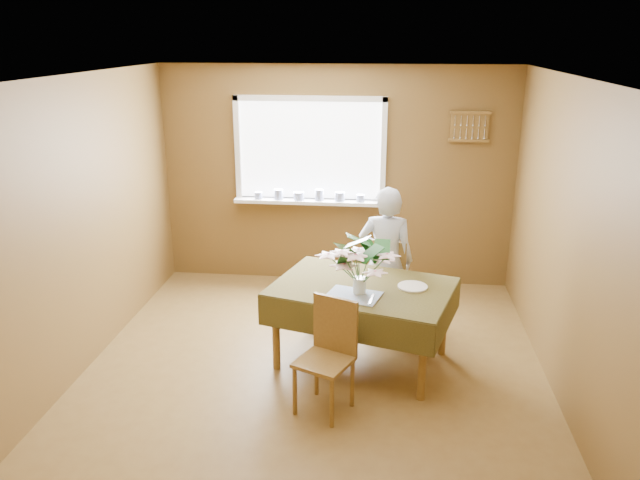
# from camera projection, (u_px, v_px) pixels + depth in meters

# --- Properties ---
(floor) EXTENTS (4.50, 4.50, 0.00)m
(floor) POSITION_uv_depth(u_px,v_px,m) (313.00, 375.00, 5.39)
(floor) COLOR brown
(floor) RESTS_ON ground
(ceiling) EXTENTS (4.50, 4.50, 0.00)m
(ceiling) POSITION_uv_depth(u_px,v_px,m) (312.00, 77.00, 4.60)
(ceiling) COLOR white
(ceiling) RESTS_ON wall_back
(wall_back) EXTENTS (4.00, 0.00, 4.00)m
(wall_back) POSITION_uv_depth(u_px,v_px,m) (336.00, 177.00, 7.12)
(wall_back) COLOR brown
(wall_back) RESTS_ON floor
(wall_front) EXTENTS (4.00, 0.00, 4.00)m
(wall_front) POSITION_uv_depth(u_px,v_px,m) (254.00, 388.00, 2.87)
(wall_front) COLOR brown
(wall_front) RESTS_ON floor
(wall_left) EXTENTS (0.00, 4.50, 4.50)m
(wall_left) POSITION_uv_depth(u_px,v_px,m) (75.00, 230.00, 5.21)
(wall_left) COLOR brown
(wall_left) RESTS_ON floor
(wall_right) EXTENTS (0.00, 4.50, 4.50)m
(wall_right) POSITION_uv_depth(u_px,v_px,m) (570.00, 247.00, 4.79)
(wall_right) COLOR brown
(wall_right) RESTS_ON floor
(window_assembly) EXTENTS (1.72, 0.20, 1.22)m
(window_assembly) POSITION_uv_depth(u_px,v_px,m) (310.00, 169.00, 7.07)
(window_assembly) COLOR white
(window_assembly) RESTS_ON wall_back
(spoon_rack) EXTENTS (0.44, 0.05, 0.33)m
(spoon_rack) POSITION_uv_depth(u_px,v_px,m) (470.00, 127.00, 6.75)
(spoon_rack) COLOR brown
(spoon_rack) RESTS_ON wall_back
(dining_table) EXTENTS (1.74, 1.41, 0.74)m
(dining_table) POSITION_uv_depth(u_px,v_px,m) (362.00, 295.00, 5.42)
(dining_table) COLOR brown
(dining_table) RESTS_ON floor
(chair_far) EXTENTS (0.48, 0.48, 0.92)m
(chair_far) POSITION_uv_depth(u_px,v_px,m) (388.00, 277.00, 6.19)
(chair_far) COLOR brown
(chair_far) RESTS_ON floor
(chair_near) EXTENTS (0.50, 0.51, 0.89)m
(chair_near) POSITION_uv_depth(u_px,v_px,m) (329.00, 350.00, 4.80)
(chair_near) COLOR brown
(chair_near) RESTS_ON floor
(seated_woman) EXTENTS (0.56, 0.39, 1.46)m
(seated_woman) POSITION_uv_depth(u_px,v_px,m) (386.00, 260.00, 6.00)
(seated_woman) COLOR white
(seated_woman) RESTS_ON floor
(flower_bouquet) EXTENTS (0.57, 0.57, 0.49)m
(flower_bouquet) POSITION_uv_depth(u_px,v_px,m) (360.00, 258.00, 5.13)
(flower_bouquet) COLOR white
(flower_bouquet) RESTS_ON dining_table
(side_plate) EXTENTS (0.28, 0.28, 0.01)m
(side_plate) POSITION_uv_depth(u_px,v_px,m) (413.00, 287.00, 5.35)
(side_plate) COLOR white
(side_plate) RESTS_ON dining_table
(table_knife) EXTENTS (0.05, 0.21, 0.00)m
(table_knife) POSITION_uv_depth(u_px,v_px,m) (372.00, 299.00, 5.10)
(table_knife) COLOR silver
(table_knife) RESTS_ON dining_table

